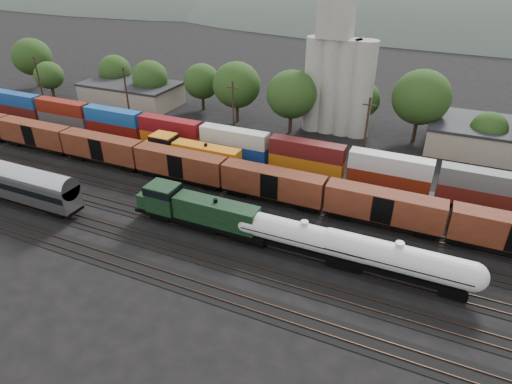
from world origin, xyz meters
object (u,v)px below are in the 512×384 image
at_px(grain_silo, 338,76).
at_px(tank_car_a, 304,237).
at_px(green_locomotive, 194,209).
at_px(passenger_coach, 2,178).
at_px(orange_locomotive, 189,153).

bearing_deg(grain_silo, tank_car_a, -79.79).
bearing_deg(grain_silo, green_locomotive, -100.38).
relative_size(tank_car_a, passenger_coach, 0.66).
bearing_deg(green_locomotive, passenger_coach, -170.09).
xyz_separation_m(passenger_coach, orange_locomotive, (18.57, 20.00, -0.90)).
distance_m(tank_car_a, grain_silo, 42.53).
bearing_deg(orange_locomotive, grain_silo, 55.97).
relative_size(passenger_coach, orange_locomotive, 1.36).
bearing_deg(orange_locomotive, tank_car_a, -31.02).
bearing_deg(passenger_coach, grain_silo, 51.85).
xyz_separation_m(green_locomotive, tank_car_a, (14.89, 0.00, -0.10)).
height_order(tank_car_a, grain_silo, grain_silo).
bearing_deg(passenger_coach, orange_locomotive, 47.12).
relative_size(passenger_coach, grain_silo, 0.91).
bearing_deg(passenger_coach, tank_car_a, 6.55).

